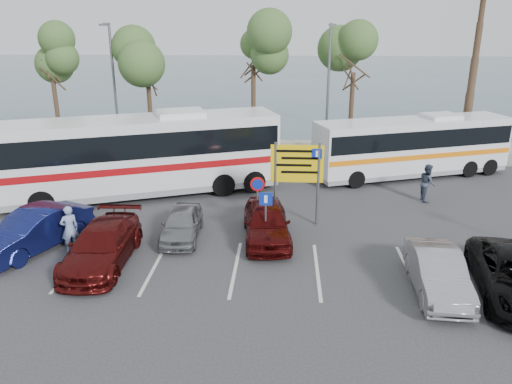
# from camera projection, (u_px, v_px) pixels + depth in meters

# --- Properties ---
(ground) EXTENTS (120.00, 120.00, 0.00)m
(ground) POSITION_uv_depth(u_px,v_px,m) (270.00, 257.00, 18.59)
(ground) COLOR #323134
(ground) RESTS_ON ground
(kerb_strip) EXTENTS (44.00, 2.40, 0.15)m
(kerb_strip) POSITION_uv_depth(u_px,v_px,m) (277.00, 156.00, 31.76)
(kerb_strip) COLOR gray
(kerb_strip) RESTS_ON ground
(seawall) EXTENTS (48.00, 0.80, 0.60)m
(seawall) POSITION_uv_depth(u_px,v_px,m) (278.00, 145.00, 33.57)
(seawall) COLOR #A49D83
(seawall) RESTS_ON ground
(sea) EXTENTS (140.00, 140.00, 0.00)m
(sea) POSITION_uv_depth(u_px,v_px,m) (283.00, 77.00, 75.14)
(sea) COLOR #3B535F
(sea) RESTS_ON ground
(tree_far_left) EXTENTS (3.20, 3.20, 7.60)m
(tree_far_left) POSITION_uv_depth(u_px,v_px,m) (50.00, 54.00, 30.47)
(tree_far_left) COLOR #382619
(tree_far_left) RESTS_ON kerb_strip
(tree_left) EXTENTS (3.20, 3.20, 7.20)m
(tree_left) POSITION_uv_depth(u_px,v_px,m) (147.00, 60.00, 30.25)
(tree_left) COLOR #382619
(tree_left) RESTS_ON kerb_strip
(tree_mid) EXTENTS (3.20, 3.20, 8.00)m
(tree_mid) POSITION_uv_depth(u_px,v_px,m) (253.00, 49.00, 29.68)
(tree_mid) COLOR #382619
(tree_mid) RESTS_ON kerb_strip
(tree_right) EXTENTS (3.20, 3.20, 7.40)m
(tree_right) POSITION_uv_depth(u_px,v_px,m) (354.00, 58.00, 29.51)
(tree_right) COLOR #382619
(tree_right) RESTS_ON kerb_strip
(street_lamp_left) EXTENTS (0.45, 1.15, 8.01)m
(street_lamp_left) POSITION_uv_depth(u_px,v_px,m) (114.00, 84.00, 30.37)
(street_lamp_left) COLOR slate
(street_lamp_left) RESTS_ON kerb_strip
(street_lamp_right) EXTENTS (0.45, 1.15, 8.01)m
(street_lamp_right) POSITION_uv_depth(u_px,v_px,m) (328.00, 86.00, 29.65)
(street_lamp_right) COLOR slate
(street_lamp_right) RESTS_ON kerb_strip
(direction_sign) EXTENTS (2.20, 0.12, 3.60)m
(direction_sign) POSITION_uv_depth(u_px,v_px,m) (297.00, 170.00, 20.75)
(direction_sign) COLOR slate
(direction_sign) RESTS_ON ground
(sign_no_stop) EXTENTS (0.60, 0.08, 2.35)m
(sign_no_stop) POSITION_uv_depth(u_px,v_px,m) (258.00, 195.00, 20.36)
(sign_no_stop) COLOR slate
(sign_no_stop) RESTS_ON ground
(sign_parking) EXTENTS (0.50, 0.07, 2.25)m
(sign_parking) POSITION_uv_depth(u_px,v_px,m) (266.00, 212.00, 18.87)
(sign_parking) COLOR slate
(sign_parking) RESTS_ON ground
(lane_markings) EXTENTS (12.02, 4.20, 0.01)m
(lane_markings) POSITION_uv_depth(u_px,v_px,m) (237.00, 268.00, 17.71)
(lane_markings) COLOR silver
(lane_markings) RESTS_ON ground
(coach_bus_left) EXTENTS (13.47, 7.42, 4.16)m
(coach_bus_left) POSITION_uv_depth(u_px,v_px,m) (142.00, 158.00, 24.44)
(coach_bus_left) COLOR white
(coach_bus_left) RESTS_ON ground
(coach_bus_right) EXTENTS (11.17, 5.85, 3.43)m
(coach_bus_right) POSITION_uv_depth(u_px,v_px,m) (412.00, 149.00, 27.55)
(coach_bus_right) COLOR white
(coach_bus_right) RESTS_ON ground
(car_silver_a) EXTENTS (1.59, 3.66, 1.23)m
(car_silver_a) POSITION_uv_depth(u_px,v_px,m) (182.00, 224.00, 20.00)
(car_silver_a) COLOR gray
(car_silver_a) RESTS_ON ground
(car_blue) EXTENTS (3.39, 4.97, 1.55)m
(car_blue) POSITION_uv_depth(u_px,v_px,m) (34.00, 230.00, 18.97)
(car_blue) COLOR #10164D
(car_blue) RESTS_ON ground
(car_maroon) EXTENTS (2.07, 4.94, 1.43)m
(car_maroon) POSITION_uv_depth(u_px,v_px,m) (102.00, 246.00, 17.84)
(car_maroon) COLOR #4B0D0C
(car_maroon) RESTS_ON ground
(car_red) EXTENTS (2.22, 4.58, 1.51)m
(car_red) POSITION_uv_depth(u_px,v_px,m) (266.00, 222.00, 19.77)
(car_red) COLOR #420909
(car_red) RESTS_ON ground
(car_silver_b) EXTENTS (1.63, 4.23, 1.37)m
(car_silver_b) POSITION_uv_depth(u_px,v_px,m) (438.00, 272.00, 16.01)
(car_silver_b) COLOR gray
(car_silver_b) RESTS_ON ground
(pedestrian_near) EXTENTS (0.79, 0.74, 1.81)m
(pedestrian_near) POSITION_uv_depth(u_px,v_px,m) (70.00, 229.00, 18.79)
(pedestrian_near) COLOR #7F90BA
(pedestrian_near) RESTS_ON ground
(pedestrian_far) EXTENTS (0.70, 0.89, 1.83)m
(pedestrian_far) POSITION_uv_depth(u_px,v_px,m) (427.00, 183.00, 24.01)
(pedestrian_far) COLOR #384054
(pedestrian_far) RESTS_ON ground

